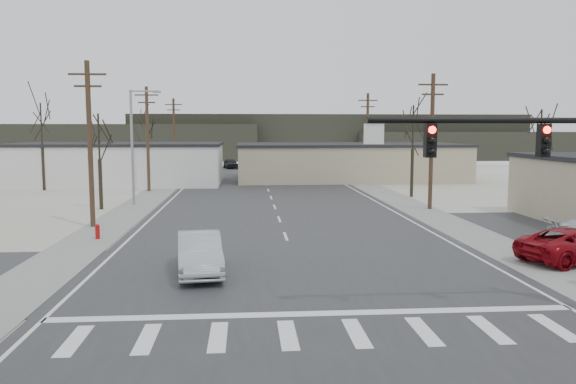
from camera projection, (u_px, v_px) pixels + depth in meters
name	position (u px, v px, depth m)	size (l,w,h in m)	color
ground	(299.00, 274.00, 23.16)	(140.00, 140.00, 0.00)	white
main_road	(278.00, 217.00, 38.03)	(18.00, 110.00, 0.05)	#2A2A2D
cross_road	(299.00, 273.00, 23.16)	(90.00, 10.00, 0.04)	#2A2A2D
sidewalk_left	(134.00, 209.00, 42.19)	(3.00, 90.00, 0.06)	gray
sidewalk_right	(410.00, 206.00, 43.77)	(3.00, 90.00, 0.06)	gray
fire_hydrant	(98.00, 232.00, 30.28)	(0.24, 0.24, 0.87)	#A50C0C
building_left_far	(119.00, 164.00, 61.37)	(22.30, 12.30, 4.50)	silver
building_right_far	(347.00, 161.00, 67.28)	(26.30, 14.30, 4.30)	tan
upole_left_b	(90.00, 142.00, 33.63)	(2.20, 0.30, 10.00)	#472E21
upole_left_c	(148.00, 137.00, 53.45)	(2.20, 0.30, 10.00)	#472E21
upole_left_d	(174.00, 135.00, 73.27)	(2.20, 0.30, 10.00)	#472E21
upole_right_a	(432.00, 139.00, 41.29)	(2.20, 0.30, 10.00)	#472E21
upole_right_b	(367.00, 136.00, 63.09)	(2.20, 0.30, 10.00)	#472E21
streetlight_main	(135.00, 141.00, 43.60)	(2.40, 0.25, 9.00)	gray
tree_left_near	(99.00, 139.00, 41.44)	(3.30, 3.30, 7.35)	#30281D
tree_right_mid	(413.00, 130.00, 49.21)	(3.74, 3.74, 8.33)	#30281D
tree_left_far	(146.00, 127.00, 67.02)	(3.96, 3.96, 8.82)	#30281D
tree_right_far	(374.00, 132.00, 75.21)	(3.52, 3.52, 7.84)	#30281D
tree_lot	(541.00, 134.00, 45.99)	(3.52, 3.52, 7.84)	#30281D
tree_left_mid	(41.00, 126.00, 54.53)	(3.96, 3.96, 8.82)	#30281D
hill_left	(80.00, 142.00, 111.35)	(70.00, 18.00, 7.00)	#333026
hill_center	(327.00, 137.00, 118.93)	(80.00, 18.00, 9.00)	#333026
hill_right	(499.00, 145.00, 115.79)	(60.00, 18.00, 5.50)	#333026
sedan_crossing	(200.00, 253.00, 23.09)	(1.73, 4.97, 1.64)	#A9B1B4
car_far_a	(255.00, 173.00, 68.30)	(1.97, 4.85, 1.41)	black
car_far_b	(231.00, 163.00, 86.11)	(1.79, 4.45, 1.52)	black
car_parked_red	(576.00, 245.00, 25.07)	(2.52, 5.46, 1.52)	maroon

